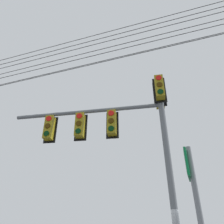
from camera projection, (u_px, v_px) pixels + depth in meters
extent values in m
cylinder|color=slate|center=(171.00, 181.00, 6.88)|extent=(0.20, 0.20, 6.60)
cylinder|color=slate|center=(86.00, 112.00, 8.61)|extent=(5.35, 1.20, 0.14)
cube|color=olive|center=(159.00, 87.00, 8.24)|extent=(0.35, 0.35, 0.90)
cube|color=black|center=(159.00, 90.00, 8.39)|extent=(0.44, 0.13, 1.04)
cylinder|color=red|center=(159.00, 78.00, 8.25)|extent=(0.20, 0.07, 0.20)
cylinder|color=#3C2703|center=(159.00, 84.00, 8.10)|extent=(0.20, 0.07, 0.20)
cylinder|color=black|center=(160.00, 92.00, 7.95)|extent=(0.20, 0.07, 0.20)
cube|color=olive|center=(159.00, 97.00, 8.75)|extent=(0.35, 0.35, 0.90)
cube|color=black|center=(159.00, 94.00, 8.61)|extent=(0.44, 0.13, 1.04)
cylinder|color=red|center=(159.00, 93.00, 9.04)|extent=(0.20, 0.07, 0.20)
cylinder|color=#3C2703|center=(159.00, 99.00, 8.89)|extent=(0.20, 0.07, 0.20)
cylinder|color=black|center=(160.00, 106.00, 8.74)|extent=(0.20, 0.07, 0.20)
cube|color=olive|center=(112.00, 123.00, 8.19)|extent=(0.36, 0.36, 0.90)
cube|color=black|center=(112.00, 125.00, 8.34)|extent=(0.44, 0.13, 1.04)
cylinder|color=red|center=(111.00, 113.00, 8.20)|extent=(0.20, 0.07, 0.20)
cylinder|color=#3C2703|center=(111.00, 121.00, 8.05)|extent=(0.20, 0.07, 0.20)
cylinder|color=black|center=(111.00, 128.00, 7.90)|extent=(0.20, 0.07, 0.20)
cube|color=olive|center=(80.00, 125.00, 8.36)|extent=(0.36, 0.36, 0.90)
cube|color=black|center=(81.00, 128.00, 8.51)|extent=(0.44, 0.14, 1.04)
cylinder|color=red|center=(79.00, 116.00, 8.37)|extent=(0.20, 0.08, 0.20)
cylinder|color=#3C2703|center=(79.00, 123.00, 8.22)|extent=(0.20, 0.08, 0.20)
cylinder|color=black|center=(78.00, 131.00, 8.07)|extent=(0.20, 0.08, 0.20)
cube|color=olive|center=(49.00, 128.00, 8.53)|extent=(0.36, 0.36, 0.90)
cube|color=black|center=(51.00, 130.00, 8.68)|extent=(0.44, 0.14, 1.04)
cylinder|color=red|center=(49.00, 119.00, 8.54)|extent=(0.20, 0.07, 0.20)
cylinder|color=#3C2703|center=(48.00, 126.00, 8.39)|extent=(0.20, 0.07, 0.20)
cylinder|color=black|center=(46.00, 133.00, 8.24)|extent=(0.20, 0.07, 0.20)
cube|color=#0C7238|center=(187.00, 164.00, 3.04)|extent=(0.04, 0.33, 0.37)
cube|color=white|center=(186.00, 165.00, 3.04)|extent=(0.02, 0.27, 0.31)
cylinder|color=black|center=(179.00, 44.00, 9.31)|extent=(22.21, 1.30, 0.27)
cylinder|color=black|center=(179.00, 43.00, 9.35)|extent=(22.21, 1.30, 0.27)
cylinder|color=black|center=(178.00, 35.00, 9.57)|extent=(22.21, 1.30, 0.27)
cylinder|color=black|center=(177.00, 31.00, 9.72)|extent=(22.21, 1.30, 0.27)
cylinder|color=black|center=(175.00, 24.00, 9.93)|extent=(22.21, 1.30, 0.27)
cylinder|color=black|center=(174.00, 19.00, 10.07)|extent=(22.21, 1.30, 0.27)
cylinder|color=black|center=(173.00, 14.00, 10.24)|extent=(22.21, 1.30, 0.27)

